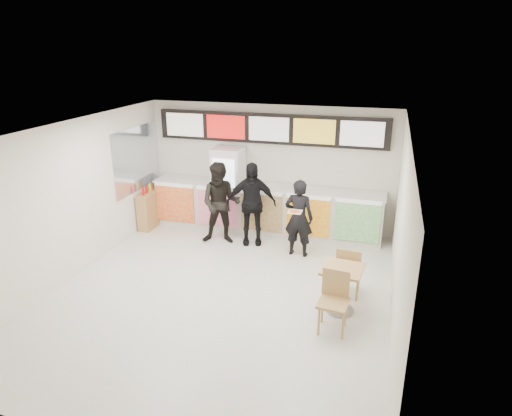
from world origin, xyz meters
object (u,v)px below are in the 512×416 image
at_px(customer_main, 299,218).
at_px(customer_mid, 251,204).
at_px(cafe_table, 342,281).
at_px(service_counter, 265,209).
at_px(condiment_ledge, 149,209).
at_px(drinks_fridge, 229,188).
at_px(customer_left, 221,203).

height_order(customer_main, customer_mid, customer_mid).
distance_m(customer_main, customer_mid, 1.20).
distance_m(customer_mid, cafe_table, 3.27).
height_order(service_counter, cafe_table, service_counter).
bearing_deg(condiment_ledge, service_counter, 11.08).
bearing_deg(drinks_fridge, customer_main, -29.21).
bearing_deg(drinks_fridge, customer_mid, -43.71).
bearing_deg(drinks_fridge, customer_left, -80.98).
distance_m(drinks_fridge, customer_main, 2.25).
height_order(cafe_table, condiment_ledge, condiment_ledge).
xyz_separation_m(customer_main, customer_mid, (-1.15, 0.32, 0.10)).
bearing_deg(service_counter, customer_main, -46.49).
bearing_deg(customer_main, drinks_fridge, -25.23).
bearing_deg(customer_mid, condiment_ledge, 159.69).
xyz_separation_m(drinks_fridge, customer_left, (0.15, -0.94, -0.06)).
height_order(drinks_fridge, customer_mid, drinks_fridge).
distance_m(cafe_table, condiment_ledge, 5.58).
bearing_deg(cafe_table, drinks_fridge, 140.78).
height_order(customer_mid, cafe_table, customer_mid).
xyz_separation_m(service_counter, drinks_fridge, (-0.93, 0.02, 0.43)).
distance_m(customer_main, cafe_table, 2.31).
distance_m(service_counter, condiment_ledge, 2.88).
relative_size(drinks_fridge, condiment_ledge, 1.86).
relative_size(customer_mid, cafe_table, 1.11).
height_order(drinks_fridge, condiment_ledge, drinks_fridge).
relative_size(service_counter, drinks_fridge, 2.78).
xyz_separation_m(customer_mid, condiment_ledge, (-2.70, 0.21, -0.49)).
xyz_separation_m(cafe_table, condiment_ledge, (-4.98, 2.52, -0.11)).
distance_m(drinks_fridge, cafe_table, 4.39).
bearing_deg(condiment_ledge, cafe_table, -26.84).
xyz_separation_m(service_counter, customer_mid, (-0.12, -0.76, 0.38)).
bearing_deg(service_counter, condiment_ledge, -168.92).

